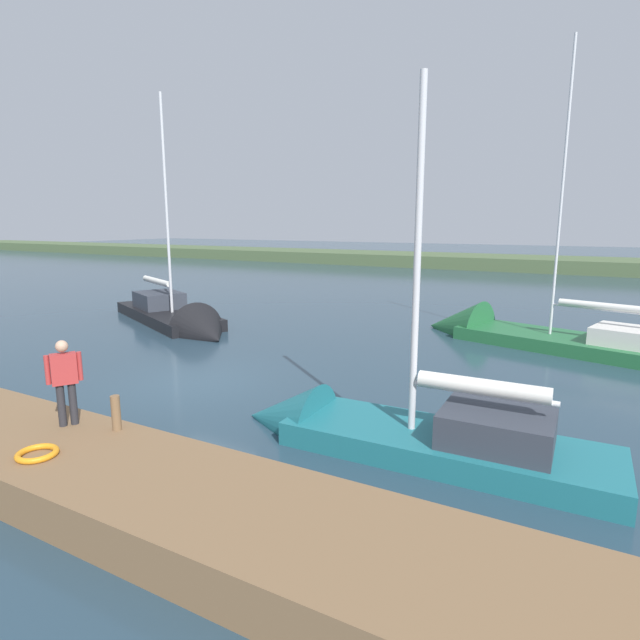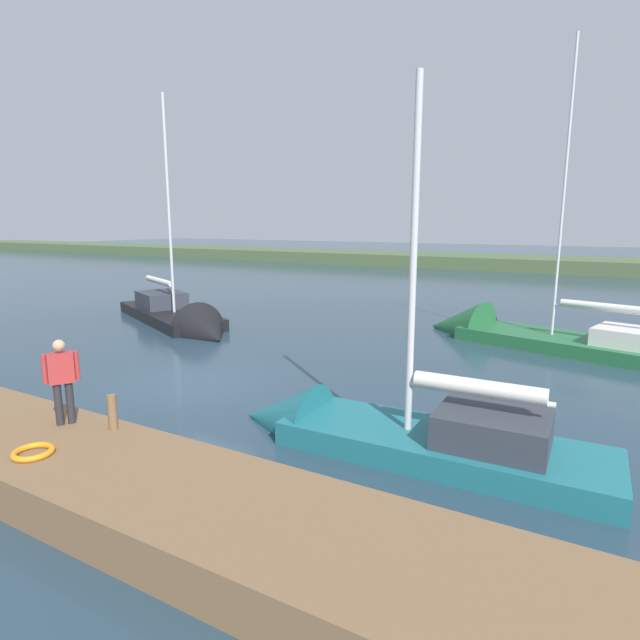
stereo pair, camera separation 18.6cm
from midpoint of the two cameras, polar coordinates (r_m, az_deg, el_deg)
The scene contains 9 objects.
ground_plane at distance 15.04m, azimuth -13.96°, elevation -6.77°, with size 200.00×200.00×0.00m, color #263D4C.
far_shoreline at distance 54.07m, azimuth 18.30°, elevation 5.54°, with size 180.00×8.00×2.40m, color #4C603D.
dock_pier at distance 11.82m, azimuth -32.39°, elevation -11.32°, with size 22.20×2.51×0.70m, color brown.
mooring_post_near at distance 10.26m, azimuth -22.30°, elevation -9.58°, with size 0.17×0.17×0.66m, color brown.
life_ring_buoy at distance 9.84m, azimuth -29.51°, elevation -12.84°, with size 0.66×0.66×0.10m, color orange.
sailboat_inner_slip at distance 10.72m, azimuth 6.88°, elevation -12.94°, with size 7.66×2.12×8.01m.
sailboat_far_right at distance 20.77m, azimuth 21.84°, elevation -1.92°, with size 10.99×5.24×11.80m.
sailboat_behind_pier at distance 23.12m, azimuth -15.52°, elevation -0.21°, with size 9.50×6.13×10.93m.
person_on_dock at distance 10.70m, azimuth -27.05°, elevation -5.70°, with size 0.42×0.55×1.64m.
Camera 1 is at (-9.78, 10.49, 4.46)m, focal length 28.68 mm.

